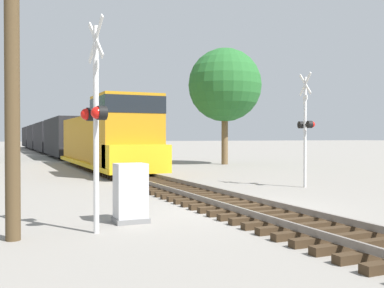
# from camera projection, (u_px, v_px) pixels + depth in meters

# --- Properties ---
(ground_plane) EXTENTS (400.00, 400.00, 0.00)m
(ground_plane) POSITION_uv_depth(u_px,v_px,m) (235.00, 209.00, 13.07)
(ground_plane) COLOR gray
(rail_track_bed) EXTENTS (2.60, 160.00, 0.31)m
(rail_track_bed) POSITION_uv_depth(u_px,v_px,m) (235.00, 204.00, 13.07)
(rail_track_bed) COLOR #382819
(rail_track_bed) RESTS_ON ground
(freight_train) EXTENTS (3.16, 75.74, 4.31)m
(freight_train) POSITION_uv_depth(u_px,v_px,m) (51.00, 138.00, 55.89)
(freight_train) COLOR #B77A14
(freight_train) RESTS_ON ground
(crossing_signal_near) EXTENTS (0.43, 1.01, 4.66)m
(crossing_signal_near) POSITION_uv_depth(u_px,v_px,m) (95.00, 116.00, 9.70)
(crossing_signal_near) COLOR silver
(crossing_signal_near) RESTS_ON ground
(crossing_signal_far) EXTENTS (0.43, 1.01, 4.74)m
(crossing_signal_far) POSITION_uv_depth(u_px,v_px,m) (306.00, 126.00, 18.58)
(crossing_signal_far) COLOR silver
(crossing_signal_far) RESTS_ON ground
(relay_cabinet) EXTENTS (0.82, 0.67, 1.45)m
(relay_cabinet) POSITION_uv_depth(u_px,v_px,m) (131.00, 193.00, 10.98)
(relay_cabinet) COLOR slate
(relay_cabinet) RESTS_ON ground
(utility_pole) EXTENTS (1.80, 0.30, 8.69)m
(utility_pole) POSITION_uv_depth(u_px,v_px,m) (12.00, 19.00, 9.01)
(utility_pole) COLOR #4C3A23
(utility_pole) RESTS_ON ground
(tree_far_right) EXTENTS (5.56, 5.56, 8.81)m
(tree_far_right) POSITION_uv_depth(u_px,v_px,m) (225.00, 85.00, 34.03)
(tree_far_right) COLOR brown
(tree_far_right) RESTS_ON ground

